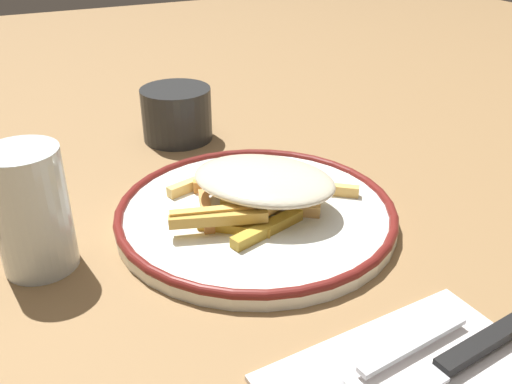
{
  "coord_description": "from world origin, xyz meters",
  "views": [
    {
      "loc": [
        -0.45,
        0.22,
        0.3
      ],
      "look_at": [
        0.0,
        0.0,
        0.03
      ],
      "focal_mm": 38.94,
      "sensor_mm": 36.0,
      "label": 1
    }
  ],
  "objects_px": {
    "plate": "(256,212)",
    "fries_heap": "(261,186)",
    "coffee_mug": "(174,114)",
    "knife": "(444,368)",
    "spoon": "(362,371)",
    "water_glass": "(31,210)"
  },
  "relations": [
    {
      "from": "knife",
      "to": "coffee_mug",
      "type": "distance_m",
      "value": 0.5
    },
    {
      "from": "knife",
      "to": "coffee_mug",
      "type": "relative_size",
      "value": 1.76
    },
    {
      "from": "fries_heap",
      "to": "water_glass",
      "type": "relative_size",
      "value": 1.84
    },
    {
      "from": "knife",
      "to": "coffee_mug",
      "type": "xyz_separation_m",
      "value": [
        0.5,
        0.03,
        0.02
      ]
    },
    {
      "from": "water_glass",
      "to": "coffee_mug",
      "type": "bearing_deg",
      "value": -41.95
    },
    {
      "from": "fries_heap",
      "to": "knife",
      "type": "distance_m",
      "value": 0.25
    },
    {
      "from": "fries_heap",
      "to": "knife",
      "type": "relative_size",
      "value": 1.01
    },
    {
      "from": "spoon",
      "to": "fries_heap",
      "type": "bearing_deg",
      "value": -8.94
    },
    {
      "from": "plate",
      "to": "fries_heap",
      "type": "xyz_separation_m",
      "value": [
        -0.0,
        -0.0,
        0.03
      ]
    },
    {
      "from": "plate",
      "to": "spoon",
      "type": "distance_m",
      "value": 0.23
    },
    {
      "from": "plate",
      "to": "fries_heap",
      "type": "relative_size",
      "value": 1.36
    },
    {
      "from": "knife",
      "to": "water_glass",
      "type": "bearing_deg",
      "value": 41.02
    },
    {
      "from": "coffee_mug",
      "to": "knife",
      "type": "bearing_deg",
      "value": -177.12
    },
    {
      "from": "plate",
      "to": "fries_heap",
      "type": "bearing_deg",
      "value": -122.46
    },
    {
      "from": "knife",
      "to": "fries_heap",
      "type": "bearing_deg",
      "value": 4.06
    },
    {
      "from": "knife",
      "to": "spoon",
      "type": "relative_size",
      "value": 1.38
    },
    {
      "from": "fries_heap",
      "to": "coffee_mug",
      "type": "bearing_deg",
      "value": 1.71
    },
    {
      "from": "fries_heap",
      "to": "coffee_mug",
      "type": "xyz_separation_m",
      "value": [
        0.25,
        0.01,
        -0.01
      ]
    },
    {
      "from": "fries_heap",
      "to": "water_glass",
      "type": "bearing_deg",
      "value": 84.83
    },
    {
      "from": "plate",
      "to": "fries_heap",
      "type": "height_order",
      "value": "fries_heap"
    },
    {
      "from": "plate",
      "to": "knife",
      "type": "xyz_separation_m",
      "value": [
        -0.25,
        -0.02,
        0.0
      ]
    },
    {
      "from": "fries_heap",
      "to": "spoon",
      "type": "relative_size",
      "value": 1.4
    }
  ]
}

